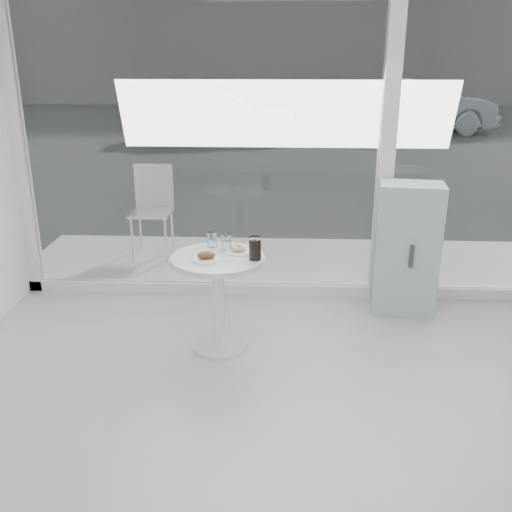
# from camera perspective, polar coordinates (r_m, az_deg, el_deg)

# --- Properties ---
(room_shell) EXTENTS (6.00, 6.00, 6.00)m
(room_shell) POSITION_cam_1_polar(r_m,az_deg,el_deg) (1.60, 3.23, 8.16)
(room_shell) COLOR silver
(room_shell) RESTS_ON ground
(storefront) EXTENTS (5.00, 0.14, 3.00)m
(storefront) POSITION_cam_1_polar(r_m,az_deg,el_deg) (5.16, 3.86, 13.95)
(storefront) COLOR white
(storefront) RESTS_ON ground
(main_table) EXTENTS (0.72, 0.72, 0.77)m
(main_table) POSITION_cam_1_polar(r_m,az_deg,el_deg) (4.40, -3.79, -2.73)
(main_table) COLOR white
(main_table) RESTS_ON ground
(patio_deck) EXTENTS (5.60, 1.60, 0.05)m
(patio_deck) POSITION_cam_1_polar(r_m,az_deg,el_deg) (6.33, 2.74, -0.65)
(patio_deck) COLOR beige
(patio_deck) RESTS_ON ground
(street) EXTENTS (40.00, 24.00, 0.00)m
(street) POSITION_cam_1_polar(r_m,az_deg,el_deg) (18.27, 2.89, 12.70)
(street) COLOR #313131
(street) RESTS_ON ground
(far_building) EXTENTS (40.00, 2.00, 8.00)m
(far_building) POSITION_cam_1_polar(r_m,az_deg,el_deg) (27.19, 3.07, 23.44)
(far_building) COLOR gray
(far_building) RESTS_ON ground
(mint_cabinet) EXTENTS (0.58, 0.43, 1.18)m
(mint_cabinet) POSITION_cam_1_polar(r_m,az_deg,el_deg) (5.20, 14.86, 0.67)
(mint_cabinet) COLOR #84A896
(mint_cabinet) RESTS_ON ground
(patio_chair) EXTENTS (0.44, 0.44, 1.01)m
(patio_chair) POSITION_cam_1_polar(r_m,az_deg,el_deg) (6.49, -10.30, 5.09)
(patio_chair) COLOR white
(patio_chair) RESTS_ON patio_deck
(car_white) EXTENTS (4.33, 2.09, 1.43)m
(car_white) POSITION_cam_1_polar(r_m,az_deg,el_deg) (15.40, -3.83, 14.04)
(car_white) COLOR white
(car_white) RESTS_ON street
(car_silver) EXTENTS (4.86, 2.56, 1.52)m
(car_silver) POSITION_cam_1_polar(r_m,az_deg,el_deg) (17.27, 15.36, 14.19)
(car_silver) COLOR #9C9FA4
(car_silver) RESTS_ON street
(plate_fritter) EXTENTS (0.21, 0.21, 0.07)m
(plate_fritter) POSITION_cam_1_polar(r_m,az_deg,el_deg) (4.23, -4.97, -0.10)
(plate_fritter) COLOR white
(plate_fritter) RESTS_ON main_table
(plate_donut) EXTENTS (0.20, 0.20, 0.05)m
(plate_donut) POSITION_cam_1_polar(r_m,az_deg,el_deg) (4.39, -1.77, 0.61)
(plate_donut) COLOR white
(plate_donut) RESTS_ON main_table
(water_tumbler_a) EXTENTS (0.08, 0.08, 0.13)m
(water_tumbler_a) POSITION_cam_1_polar(r_m,az_deg,el_deg) (4.51, -4.42, 1.58)
(water_tumbler_a) COLOR white
(water_tumbler_a) RESTS_ON main_table
(water_tumbler_b) EXTENTS (0.08, 0.08, 0.13)m
(water_tumbler_b) POSITION_cam_1_polar(r_m,az_deg,el_deg) (4.45, -2.99, 1.34)
(water_tumbler_b) COLOR white
(water_tumbler_b) RESTS_ON main_table
(cola_glass) EXTENTS (0.09, 0.09, 0.18)m
(cola_glass) POSITION_cam_1_polar(r_m,az_deg,el_deg) (4.22, -0.09, 0.74)
(cola_glass) COLOR white
(cola_glass) RESTS_ON main_table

